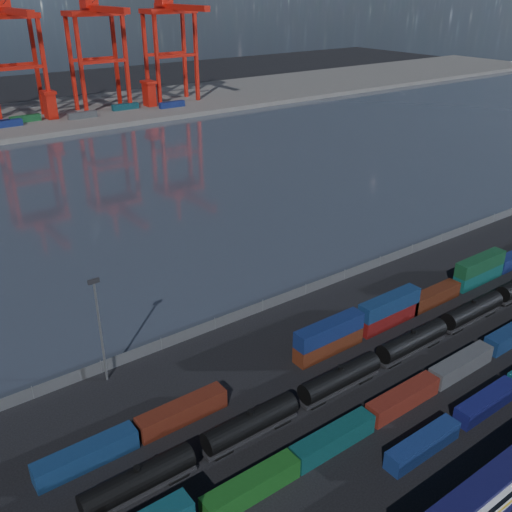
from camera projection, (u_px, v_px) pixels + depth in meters
ground at (382, 393)px, 80.53m from camera, size 700.00×700.00×0.00m
harbor_water at (95, 194)px, 156.83m from camera, size 700.00×700.00×0.00m
container_row_mid at (346, 430)px, 71.65m from camera, size 141.51×2.50×5.33m
container_row_north at (419, 300)px, 100.31m from camera, size 128.67×2.56×5.45m
tanker_string at (444, 325)px, 92.63m from camera, size 122.29×2.96×4.24m
waterfront_fence at (263, 306)px, 100.45m from camera, size 160.12×0.12×2.20m
yard_light_mast at (100, 326)px, 79.38m from camera, size 1.60×0.40×16.60m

